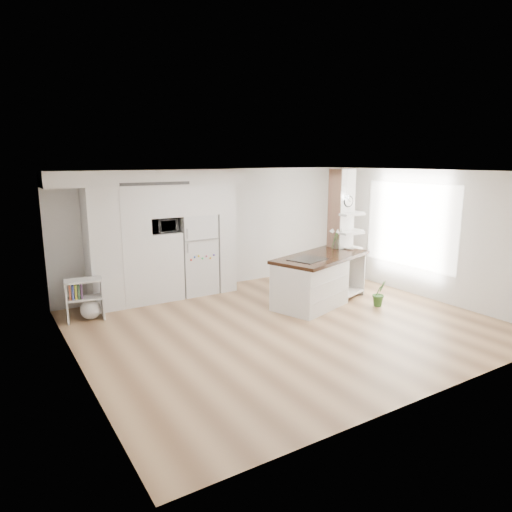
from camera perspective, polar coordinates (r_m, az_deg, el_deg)
The scene contains 14 objects.
floor at distance 8.28m, azimuth 3.83°, elevation -8.54°, with size 7.00×6.00×0.01m, color tan.
room at distance 7.83m, azimuth 4.02°, elevation 4.30°, with size 7.04×6.04×2.72m.
cabinet_wall at distance 9.58m, azimuth -12.62°, elevation 3.33°, with size 4.00×0.71×2.70m.
refrigerator at distance 10.04m, azimuth -7.51°, elevation 0.24°, with size 0.78×0.69×1.75m.
column at distance 10.26m, azimuth 11.11°, elevation 3.08°, with size 0.69×0.90×2.70m.
window at distance 10.47m, azimuth 18.69°, elevation 3.67°, with size 2.40×2.40×0.00m, color white.
pendant_light at distance 9.00m, azimuth 12.37°, elevation 6.74°, with size 0.12×0.12×0.10m, color white.
kitchen_island at distance 9.23m, azimuth 7.22°, elevation -3.09°, with size 2.42×1.69×1.56m.
bookshelf at distance 8.96m, azimuth -20.41°, elevation -5.45°, with size 0.69×0.45×0.76m.
floor_plant_a at distance 9.52m, azimuth 15.15°, elevation -4.52°, with size 0.29×0.23×0.53m, color #3F7930.
floor_plant_b at distance 10.54m, azimuth 11.76°, elevation -2.91°, with size 0.26×0.26×0.47m, color #3F7930.
microwave at distance 9.59m, azimuth -11.57°, elevation 3.77°, with size 0.54×0.37×0.30m, color #2D2D2D.
shelf_plant at distance 10.53m, azimuth 11.53°, elevation 4.24°, with size 0.27×0.23×0.30m, color #3F7930.
decor_bowl at distance 10.10m, azimuth 11.59°, elevation 0.90°, with size 0.22×0.22×0.05m, color white.
Camera 1 is at (-4.54, -6.29, 2.89)m, focal length 32.00 mm.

